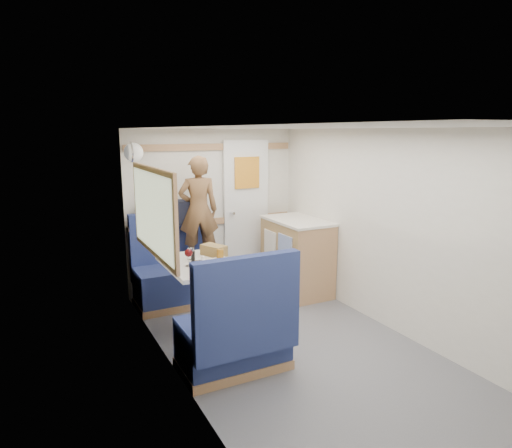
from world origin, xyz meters
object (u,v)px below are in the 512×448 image
person (198,210)px  cheese_block (209,269)px  dome_light (133,152)px  wine_glass (189,254)px  salt_grinder (203,261)px  bread_loaf (214,250)px  dinette_table (199,277)px  galley_counter (297,256)px  tray (223,263)px  bench_far (174,278)px  bench_near (236,338)px  pepper_grinder (193,256)px  tumbler_right (191,254)px  orange_fruit (223,262)px  tumbler_left (199,267)px  beer_glass (220,254)px  duffel_bag (167,212)px

person → cheese_block: size_ratio=12.48×
dome_light → wine_glass: 1.33m
salt_grinder → bread_loaf: bearing=50.7°
dinette_table → bread_loaf: (0.22, 0.17, 0.21)m
galley_counter → tray: bearing=-151.3°
salt_grinder → bench_far: bearing=90.3°
dinette_table → bench_near: bench_near is taller
person → cheese_block: (-0.35, -1.22, -0.32)m
wine_glass → bread_loaf: (0.35, 0.25, -0.07)m
cheese_block → pepper_grinder: (-0.01, 0.40, 0.02)m
tray → tumbler_right: 0.37m
dome_light → tumbler_right: dome_light is taller
tray → bread_loaf: bearing=83.1°
person → orange_fruit: person is taller
tumbler_right → dome_light: bearing=116.9°
pepper_grinder → dome_light: bearing=113.5°
cheese_block → dinette_table: bearing=85.4°
dinette_table → bench_near: bearing=-90.0°
tumbler_left → dome_light: bearing=102.6°
dome_light → pepper_grinder: dome_light is taller
bench_far → bench_near: 1.73m
tumbler_right → bench_far: bearing=87.5°
galley_counter → wine_glass: galley_counter is taller
bench_near → person: 1.92m
person → bread_loaf: (-0.09, -0.70, -0.30)m
beer_glass → pepper_grinder: same height
galley_counter → bread_loaf: (-1.24, -0.38, 0.31)m
bench_far → orange_fruit: size_ratio=13.28×
dinette_table → dome_light: (-0.39, 0.85, 1.18)m
tray → wine_glass: bearing=167.2°
cheese_block → wine_glass: wine_glass is taller
dinette_table → orange_fruit: size_ratio=11.64×
dinette_table → duffel_bag: size_ratio=1.65×
tray → pepper_grinder: 0.31m
galley_counter → salt_grinder: galley_counter is taller
duffel_bag → tray: duffel_bag is taller
bench_near → dome_light: 2.28m
bench_near → dome_light: dome_light is taller
salt_grinder → dome_light: bearing=112.5°
pepper_grinder → bench_far: bearing=87.1°
bench_far → tumbler_left: size_ratio=8.74×
dome_light → tray: (0.58, -1.00, -1.02)m
person → salt_grinder: size_ratio=14.78×
cheese_block → pepper_grinder: size_ratio=0.96×
dome_light → orange_fruit: 1.58m
dinette_table → galley_counter: galley_counter is taller
cheese_block → bread_loaf: size_ratio=0.38×
dinette_table → person: 1.05m
tumbler_left → tumbler_right: size_ratio=1.09×
bench_far → bench_near: size_ratio=1.00×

